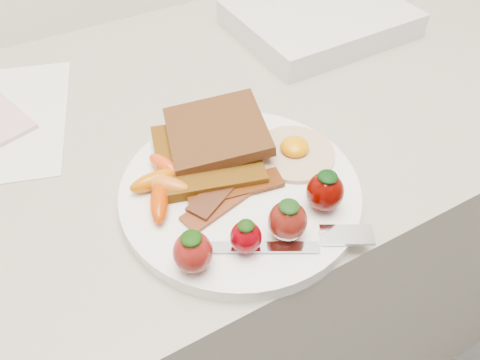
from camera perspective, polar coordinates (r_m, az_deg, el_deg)
counter at (r=1.00m, az=-3.81°, el=-12.52°), size 2.00×0.60×0.90m
plate at (r=0.53m, az=0.00°, el=-1.42°), size 0.27×0.27×0.02m
toast_lower at (r=0.55m, az=-4.08°, el=3.02°), size 0.15×0.15×0.01m
toast_upper at (r=0.56m, az=-2.89°, el=5.99°), size 0.14×0.14×0.03m
fried_egg at (r=0.56m, az=6.64°, el=3.46°), size 0.11×0.11×0.02m
bacon_strips at (r=0.51m, az=-1.41°, el=-1.24°), size 0.13×0.08×0.01m
baby_carrots at (r=0.52m, az=-9.64°, el=-0.50°), size 0.06×0.10×0.02m
strawberries at (r=0.46m, az=3.63°, el=-5.06°), size 0.19×0.05×0.05m
fork at (r=0.47m, az=6.96°, el=-7.45°), size 0.18×0.09×0.00m
appliance at (r=0.84m, az=9.65°, el=18.82°), size 0.28×0.22×0.04m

